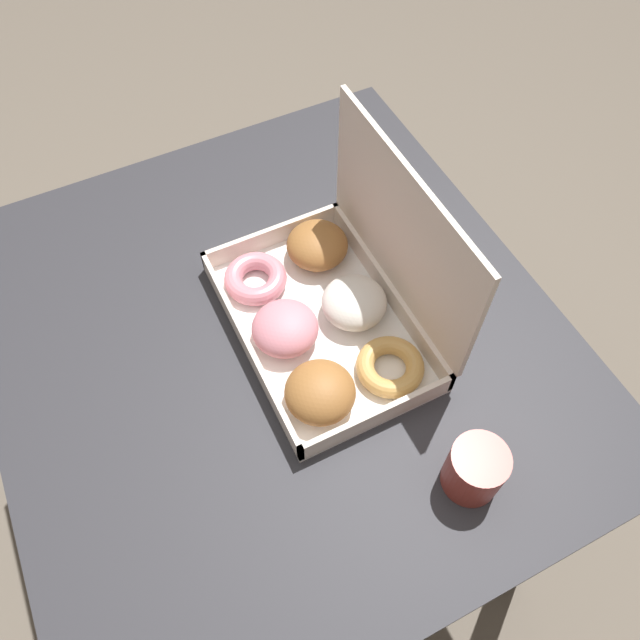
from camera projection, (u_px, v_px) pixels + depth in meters
The scene contains 4 objects.
ground_plane at pixel (293, 489), 1.62m from camera, with size 8.00×8.00×0.00m, color #6B6054.
dining_table at pixel (280, 372), 1.07m from camera, with size 0.93×0.86×0.77m.
donut_box at pixel (331, 306), 0.94m from camera, with size 0.37×0.26×0.28m.
coffee_mug at pixel (475, 469), 0.81m from camera, with size 0.08×0.08×0.08m.
Camera 1 is at (0.48, -0.16, 1.60)m, focal length 35.00 mm.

